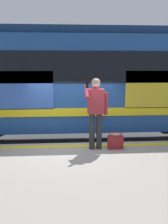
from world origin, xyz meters
TOP-DOWN VIEW (x-y plane):
  - ground_plane at (0.00, 0.00)m, footprint 24.34×24.34m
  - platform at (0.00, 2.54)m, footprint 12.69×5.08m
  - safety_line at (0.00, 0.30)m, footprint 12.43×0.16m
  - track_rail_near at (0.00, -1.39)m, footprint 16.50×0.08m
  - track_rail_far at (0.00, -2.83)m, footprint 16.50×0.08m
  - train_carriage at (-0.51, -2.11)m, footprint 10.48×2.89m
  - passenger at (-0.55, 0.51)m, footprint 0.57×0.55m
  - handbag at (-1.04, 0.56)m, footprint 0.38×0.34m

SIDE VIEW (x-z plane):
  - ground_plane at x=0.00m, z-range 0.00..0.00m
  - track_rail_near at x=0.00m, z-range 0.00..0.16m
  - track_rail_far at x=0.00m, z-range 0.00..0.16m
  - platform at x=0.00m, z-range 0.00..0.88m
  - safety_line at x=0.00m, z-range 0.88..0.89m
  - handbag at x=-1.04m, z-range 0.87..1.26m
  - passenger at x=-0.55m, z-range 1.05..2.81m
  - train_carriage at x=-0.51m, z-range 0.54..4.45m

